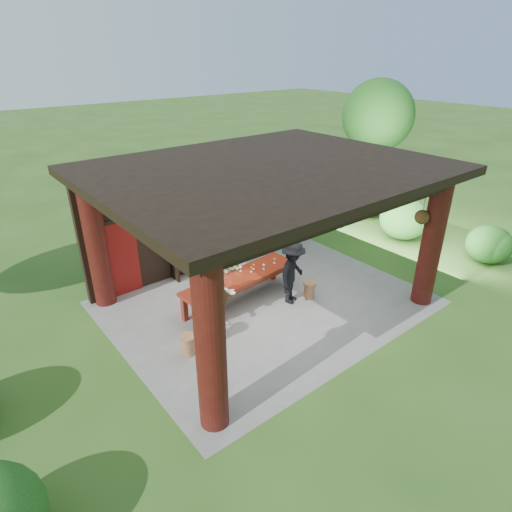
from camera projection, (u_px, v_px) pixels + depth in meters
ground at (266, 302)px, 10.84m from camera, size 90.00×90.00×0.00m
pavilion at (255, 219)px, 10.20m from camera, size 7.50×6.00×3.60m
wine_shelf at (212, 231)px, 12.09m from camera, size 2.58×0.39×2.27m
tasting_table at (240, 281)px, 10.55m from camera, size 3.24×1.08×0.75m
stool_near_left at (215, 330)px, 9.33m from camera, size 0.38×0.38×0.50m
stool_near_right at (309, 290)px, 10.93m from camera, size 0.34×0.34×0.45m
stool_far_left at (188, 344)px, 8.91m from camera, size 0.35×0.35×0.46m
host at (223, 262)px, 11.02m from camera, size 0.61×0.40×1.66m
guest_woman at (220, 298)px, 9.59m from camera, size 0.87×0.76×1.53m
guest_man at (293, 273)px, 10.53m from camera, size 1.22×1.00×1.64m
table_bottles at (232, 266)px, 10.65m from camera, size 0.40×0.14×0.31m
table_glasses at (257, 266)px, 10.83m from camera, size 1.03×0.34×0.15m
napkin_basket at (214, 286)px, 9.95m from camera, size 0.27×0.20×0.14m
shrubs at (298, 254)px, 12.06m from camera, size 15.44×8.43×1.36m
trees at (318, 140)px, 12.61m from camera, size 19.98×10.90×4.80m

